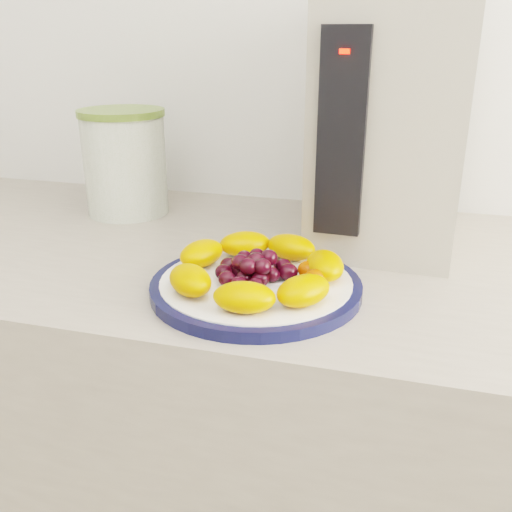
# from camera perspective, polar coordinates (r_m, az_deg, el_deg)

# --- Properties ---
(counter) EXTENTS (3.50, 0.60, 0.90)m
(counter) POSITION_cam_1_polar(r_m,az_deg,el_deg) (1.11, 1.74, -21.81)
(counter) COLOR #9D9384
(counter) RESTS_ON floor
(cabinet_face) EXTENTS (3.48, 0.58, 0.84)m
(cabinet_face) POSITION_cam_1_polar(r_m,az_deg,el_deg) (1.14, 1.72, -22.92)
(cabinet_face) COLOR #88644E
(cabinet_face) RESTS_ON floor
(plate_rim) EXTENTS (0.27, 0.27, 0.01)m
(plate_rim) POSITION_cam_1_polar(r_m,az_deg,el_deg) (0.74, 0.00, -3.07)
(plate_rim) COLOR #0E1238
(plate_rim) RESTS_ON counter
(plate_face) EXTENTS (0.25, 0.25, 0.02)m
(plate_face) POSITION_cam_1_polar(r_m,az_deg,el_deg) (0.74, 0.00, -3.00)
(plate_face) COLOR white
(plate_face) RESTS_ON counter
(canister) EXTENTS (0.18, 0.18, 0.18)m
(canister) POSITION_cam_1_polar(r_m,az_deg,el_deg) (1.08, -12.93, 8.80)
(canister) COLOR #3F5C1A
(canister) RESTS_ON counter
(canister_lid) EXTENTS (0.18, 0.18, 0.01)m
(canister_lid) POSITION_cam_1_polar(r_m,az_deg,el_deg) (1.06, -13.36, 13.78)
(canister_lid) COLOR #5B742F
(canister_lid) RESTS_ON canister
(appliance_body) EXTENTS (0.22, 0.30, 0.37)m
(appliance_body) POSITION_cam_1_polar(r_m,az_deg,el_deg) (0.92, 13.51, 12.66)
(appliance_body) COLOR #A29C8D
(appliance_body) RESTS_ON counter
(appliance_panel) EXTENTS (0.06, 0.02, 0.27)m
(appliance_panel) POSITION_cam_1_polar(r_m,az_deg,el_deg) (0.78, 8.57, 11.88)
(appliance_panel) COLOR black
(appliance_panel) RESTS_ON appliance_body
(appliance_led) EXTENTS (0.01, 0.01, 0.01)m
(appliance_led) POSITION_cam_1_polar(r_m,az_deg,el_deg) (0.76, 8.86, 19.57)
(appliance_led) COLOR #FF0C05
(appliance_led) RESTS_ON appliance_panel
(fruit_plate) EXTENTS (0.24, 0.23, 0.04)m
(fruit_plate) POSITION_cam_1_polar(r_m,az_deg,el_deg) (0.73, 0.33, -1.13)
(fruit_plate) COLOR #D57400
(fruit_plate) RESTS_ON plate_face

